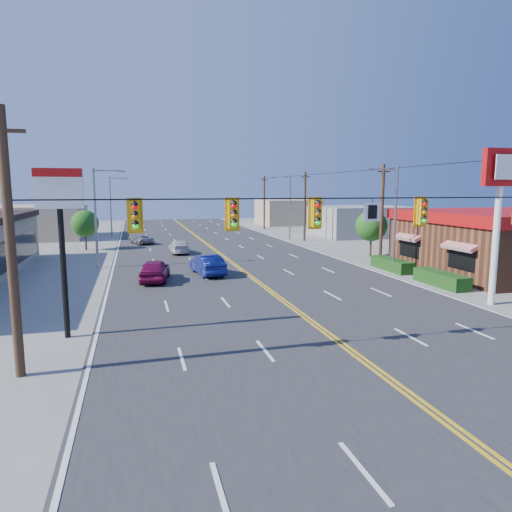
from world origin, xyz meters
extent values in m
plane|color=gray|center=(0.00, 0.00, 0.00)|extent=(160.00, 160.00, 0.00)
cube|color=#2D2D30|center=(0.00, 20.00, 0.03)|extent=(20.00, 120.00, 0.06)
cylinder|color=#47301E|center=(-12.00, 0.00, 4.50)|extent=(0.32, 0.32, 9.00)
cylinder|color=black|center=(0.00, 0.00, 6.00)|extent=(24.00, 0.05, 0.05)
cube|color=white|center=(1.20, 0.00, 5.45)|extent=(0.75, 0.04, 0.75)
cube|color=#D89E0C|center=(-8.00, 0.00, 5.42)|extent=(0.55, 0.34, 1.25)
cube|color=#D89E0C|center=(-4.50, 0.00, 5.42)|extent=(0.55, 0.34, 1.25)
cube|color=#D89E0C|center=(-1.20, 0.00, 5.42)|extent=(0.55, 0.34, 1.25)
cube|color=#D89E0C|center=(3.50, 0.00, 5.42)|extent=(0.55, 0.34, 1.25)
cube|color=brown|center=(20.00, 12.00, 2.00)|extent=(14.00, 12.00, 4.00)
cube|color=#194214|center=(11.50, 12.00, 0.45)|extent=(1.20, 9.00, 0.90)
cylinder|color=white|center=(11.00, 4.00, 3.50)|extent=(0.36, 0.36, 7.00)
cube|color=#A50C0C|center=(11.00, 4.00, 7.50)|extent=(2.20, 0.36, 2.00)
cylinder|color=black|center=(-11.00, 4.00, 3.00)|extent=(0.24, 0.24, 6.00)
cube|color=white|center=(-11.00, 4.00, 6.20)|extent=(1.90, 0.30, 1.30)
cylinder|color=gray|center=(11.00, 14.00, 4.00)|extent=(0.20, 0.20, 8.00)
cylinder|color=gray|center=(9.90, 14.00, 7.80)|extent=(2.20, 0.12, 0.12)
cube|color=gray|center=(8.80, 14.00, 7.75)|extent=(0.50, 0.25, 0.15)
cylinder|color=gray|center=(11.00, 38.00, 4.00)|extent=(0.20, 0.20, 8.00)
cylinder|color=gray|center=(9.90, 38.00, 7.80)|extent=(2.20, 0.12, 0.12)
cube|color=gray|center=(8.80, 38.00, 7.75)|extent=(0.50, 0.25, 0.15)
cylinder|color=gray|center=(-11.00, 22.00, 4.00)|extent=(0.20, 0.20, 8.00)
cylinder|color=gray|center=(-9.90, 22.00, 7.80)|extent=(2.20, 0.12, 0.12)
cube|color=gray|center=(-8.80, 22.00, 7.75)|extent=(0.50, 0.25, 0.15)
cylinder|color=gray|center=(-11.00, 48.00, 4.00)|extent=(0.20, 0.20, 8.00)
cylinder|color=gray|center=(-9.90, 48.00, 7.80)|extent=(2.20, 0.12, 0.12)
cube|color=gray|center=(-8.80, 48.00, 7.75)|extent=(0.50, 0.25, 0.15)
cylinder|color=#47301E|center=(12.20, 18.00, 4.20)|extent=(0.28, 0.28, 8.40)
cylinder|color=#47301E|center=(12.20, 36.00, 4.20)|extent=(0.28, 0.28, 8.40)
cylinder|color=#47301E|center=(12.20, 54.00, 4.20)|extent=(0.28, 0.28, 8.40)
cylinder|color=#47301E|center=(13.50, 22.00, 1.05)|extent=(0.20, 0.20, 2.10)
sphere|color=#235B19|center=(13.50, 22.00, 2.94)|extent=(2.94, 2.94, 2.94)
cylinder|color=#47301E|center=(-13.00, 34.00, 1.00)|extent=(0.20, 0.20, 2.00)
sphere|color=#235B19|center=(-13.00, 34.00, 2.80)|extent=(2.80, 2.80, 2.80)
cube|color=gray|center=(22.00, 40.00, 2.00)|extent=(12.00, 10.00, 4.00)
cube|color=tan|center=(-20.00, 48.00, 2.10)|extent=(11.00, 12.00, 4.20)
cube|color=tan|center=(19.00, 62.00, 2.20)|extent=(10.00, 10.00, 4.40)
imported|color=maroon|center=(-6.78, 15.22, 0.77)|extent=(2.50, 4.73, 1.53)
imported|color=navy|center=(-2.90, 16.64, 0.75)|extent=(2.20, 4.73, 1.50)
imported|color=silver|center=(-3.88, 28.64, 0.63)|extent=(1.91, 4.41, 1.26)
imported|color=#AAA8AE|center=(-7.27, 37.58, 0.56)|extent=(2.96, 4.42, 1.13)
camera|label=1|loc=(-8.04, -16.48, 6.36)|focal=32.00mm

